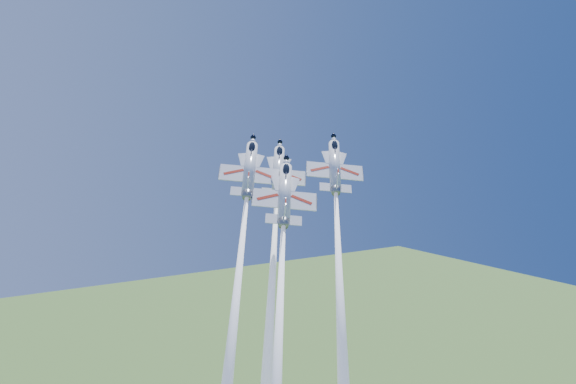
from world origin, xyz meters
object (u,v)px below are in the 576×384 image
jet_left (239,268)px  jet_right (338,250)px  jet_slot (280,299)px  jet_lead (273,257)px

jet_left → jet_right: jet_right is taller
jet_left → jet_slot: jet_left is taller
jet_left → jet_right: (13.55, -4.64, 1.80)m
jet_lead → jet_slot: bearing=-86.9°
jet_lead → jet_left: jet_left is taller
jet_slot → jet_left: bearing=144.3°
jet_lead → jet_right: size_ratio=1.06×
jet_left → jet_right: size_ratio=1.10×
jet_left → jet_slot: bearing=-35.7°
jet_right → jet_slot: bearing=-141.0°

